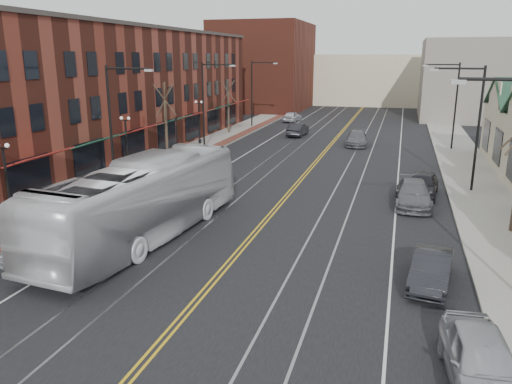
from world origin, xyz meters
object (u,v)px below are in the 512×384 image
Objects in this scene: parked_car_a at (482,361)px; parked_car_d at (423,185)px; parked_suv at (56,245)px; transit_bus at (143,200)px; parked_car_b at (431,269)px; parked_car_c at (413,194)px.

parked_car_a is 19.64m from parked_car_d.
parked_car_d is at bearing -130.66° from parked_suv.
parked_car_d is (-0.97, 19.61, 0.01)m from parked_car_a.
transit_bus reaches higher than parked_car_d.
parked_suv is 15.90m from parked_car_b.
parked_car_a is (14.30, -7.76, -1.18)m from transit_bus.
transit_bus is at bearing -120.82° from parked_suv.
parked_car_d reaches higher than parked_car_b.
transit_bus is 15.97m from parked_car_c.
parked_car_b is (15.79, 1.87, 0.01)m from parked_suv.
parked_suv is 1.05× the size of parked_car_d.
transit_bus is 17.88m from parked_car_d.
parked_car_b is at bearing -88.38° from parked_car_c.
parked_car_a is at bearing -86.06° from parked_car_c.
parked_car_b is 0.80× the size of parked_car_c.
parked_car_d is (13.33, 11.86, -1.17)m from transit_bus.
parked_car_b is at bearing 94.33° from parked_car_a.
parked_car_c is at bearing 100.30° from parked_car_b.
parked_suv is 1.17× the size of parked_car_b.
parked_car_c is (-0.55, 11.09, 0.07)m from parked_car_b.
parked_suv is 22.00m from parked_car_d.
parked_car_d reaches higher than parked_car_a.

